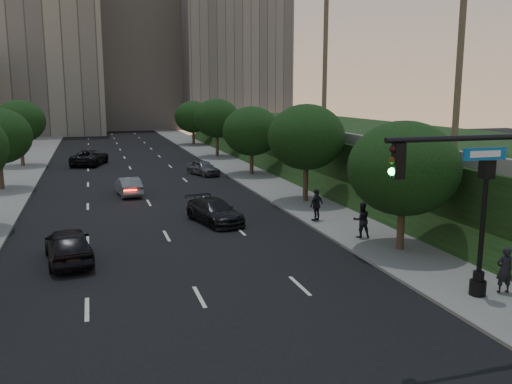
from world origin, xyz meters
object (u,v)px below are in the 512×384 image
object	(u,v)px
sedan_mid_left	(128,186)
pedestrian_c	(317,205)
sedan_far_left	(90,157)
sedan_far_right	(203,168)
sedan_near_right	(215,211)
pedestrian_b	(362,220)
pedestrian_a	(504,270)
street_lamp	(482,230)
sedan_near_left	(69,245)

from	to	relation	value
sedan_mid_left	pedestrian_c	size ratio (longest dim) A/B	2.22
sedan_far_left	sedan_far_right	bearing A→B (deg)	152.00
sedan_near_right	pedestrian_b	xyz separation A→B (m)	(6.41, -5.79, 0.37)
sedan_far_left	sedan_near_right	size ratio (longest dim) A/B	1.22
pedestrian_a	pedestrian_b	xyz separation A→B (m)	(-1.38, 8.55, 0.03)
sedan_near_right	sedan_far_right	distance (m)	18.40
street_lamp	pedestrian_b	distance (m)	8.63
street_lamp	sedan_far_left	world-z (taller)	street_lamp
sedan_mid_left	sedan_far_right	size ratio (longest dim) A/B	1.04
sedan_near_left	sedan_near_right	distance (m)	9.47
sedan_near_left	pedestrian_a	world-z (taller)	pedestrian_a
sedan_near_left	pedestrian_b	size ratio (longest dim) A/B	2.57
sedan_far_left	pedestrian_c	size ratio (longest dim) A/B	3.12
sedan_mid_left	sedan_far_left	size ratio (longest dim) A/B	0.71
pedestrian_a	pedestrian_c	bearing A→B (deg)	-70.97
sedan_near_left	sedan_far_left	world-z (taller)	sedan_far_left
sedan_mid_left	pedestrian_b	bearing A→B (deg)	117.53
sedan_far_left	pedestrian_b	distance (m)	36.51
sedan_mid_left	sedan_far_left	distance (m)	18.25
sedan_far_left	pedestrian_c	xyz separation A→B (m)	(12.52, -30.00, 0.27)
sedan_mid_left	pedestrian_a	bearing A→B (deg)	109.97
pedestrian_a	sedan_mid_left	bearing A→B (deg)	-54.64
street_lamp	sedan_mid_left	world-z (taller)	street_lamp
pedestrian_a	pedestrian_c	xyz separation A→B (m)	(-2.16, 12.55, 0.05)
sedan_far_left	sedan_far_right	distance (m)	14.11
sedan_near_left	pedestrian_a	size ratio (longest dim) A/B	2.66
street_lamp	pedestrian_c	size ratio (longest dim) A/B	3.01
street_lamp	sedan_far_right	size ratio (longest dim) A/B	1.40
street_lamp	pedestrian_a	bearing A→B (deg)	-3.87
sedan_mid_left	sedan_far_right	bearing A→B (deg)	-138.16
pedestrian_c	sedan_far_right	bearing A→B (deg)	-111.75
street_lamp	pedestrian_b	xyz separation A→B (m)	(-0.31, 8.48, -1.57)
pedestrian_a	pedestrian_b	distance (m)	8.66
pedestrian_b	pedestrian_c	world-z (taller)	pedestrian_c
pedestrian_b	pedestrian_c	bearing A→B (deg)	-70.81
pedestrian_b	pedestrian_c	xyz separation A→B (m)	(-0.78, 4.00, 0.02)
sedan_mid_left	pedestrian_c	world-z (taller)	pedestrian_c
sedan_near_right	street_lamp	bearing A→B (deg)	-79.08
pedestrian_b	sedan_mid_left	bearing A→B (deg)	-48.18
sedan_mid_left	pedestrian_a	xyz separation A→B (m)	(12.00, -24.50, 0.35)
sedan_mid_left	sedan_far_left	bearing A→B (deg)	-87.68
sedan_far_left	pedestrian_a	bearing A→B (deg)	126.49
sedan_far_left	pedestrian_b	xyz separation A→B (m)	(13.29, -34.00, 0.25)
sedan_near_left	sedan_near_right	world-z (taller)	sedan_near_left
sedan_near_left	sedan_far_right	size ratio (longest dim) A/B	1.17
sedan_far_right	pedestrian_a	xyz separation A→B (m)	(4.78, -32.50, 0.35)
street_lamp	pedestrian_c	distance (m)	12.62
street_lamp	sedan_near_right	world-z (taller)	street_lamp
sedan_far_right	pedestrian_a	distance (m)	32.85
pedestrian_c	street_lamp	bearing A→B (deg)	65.74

